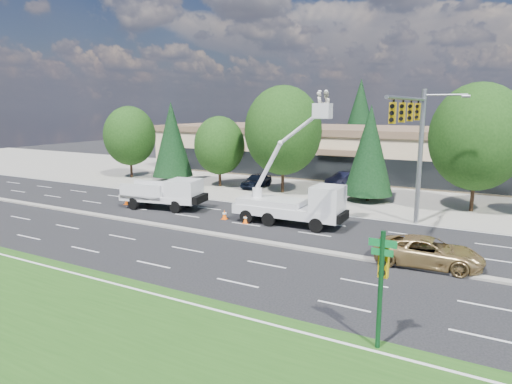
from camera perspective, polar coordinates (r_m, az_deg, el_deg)
The scene contains 24 objects.
ground at distance 28.40m, azimuth -4.59°, elevation -5.47°, with size 140.00×140.00×0.00m, color black.
concrete_apron at distance 45.94m, azimuth 9.44°, elevation 0.64°, with size 140.00×22.00×0.01m, color gray.
grass_verge at distance 19.70m, azimuth -26.87°, elevation -14.09°, with size 140.00×10.00×0.01m, color #1F4914.
road_median at distance 28.39m, azimuth -4.60°, elevation -5.36°, with size 120.00×0.55×0.12m, color gray.
strip_mall at distance 54.99m, azimuth 13.11°, elevation 5.11°, with size 50.40×15.40×5.50m.
tree_front_a at distance 53.06m, azimuth -15.51°, elevation 6.77°, with size 5.72×5.72×7.94m.
tree_front_b at distance 49.04m, azimuth -10.48°, elevation 6.51°, with size 4.25×4.25×8.37m.
tree_front_c at distance 45.48m, azimuth -4.60°, elevation 5.82°, with size 5.02×5.02×6.97m.
tree_front_d at distance 41.87m, azimuth 3.41°, elevation 7.68°, with size 7.05×7.05×9.78m.
tree_front_e at distance 39.15m, azimuth 14.02°, elevation 5.10°, with size 4.07×4.07×8.02m.
tree_front_f at distance 37.73m, azimuth 25.96°, elevation 6.21°, with size 6.96×6.96×9.66m.
tree_back_a at distance 72.74m, azimuth 2.09°, elevation 8.31°, with size 4.65×4.65×9.17m.
tree_back_b at distance 67.44m, azimuth 12.87°, elevation 9.05°, with size 5.96×5.96×11.76m.
tree_back_c at distance 64.91m, azimuth 24.79°, elevation 6.58°, with size 4.14×4.14×8.16m.
signal_mast at distance 30.16m, azimuth 19.35°, elevation 6.60°, with size 2.76×10.16×9.00m.
street_sign_pole at distance 15.55m, azimuth 15.45°, elevation -10.16°, with size 0.90×0.44×4.00m.
utility_pickup at distance 36.09m, azimuth -11.08°, elevation -0.56°, with size 6.55×3.42×2.39m.
bucket_truck at distance 30.40m, azimuth 5.28°, elevation -0.75°, with size 7.52×2.61×8.88m.
traffic_cone_a at distance 38.61m, azimuth -15.87°, elevation -1.01°, with size 0.40×0.40×0.70m.
traffic_cone_b at distance 32.39m, azimuth -3.97°, elevation -2.82°, with size 0.40×0.40×0.70m.
traffic_cone_c at distance 31.15m, azimuth -1.31°, elevation -3.35°, with size 0.40×0.40×0.70m.
minivan at distance 24.48m, azimuth 20.74°, elevation -7.03°, with size 2.41×5.22×1.45m, color tan.
parked_car_west at distance 44.83m, azimuth 0.06°, elevation 1.45°, with size 1.67×4.16×1.42m, color black.
parked_car_east at distance 46.34m, azimuth 10.92°, elevation 1.57°, with size 1.52×4.35×1.43m, color black.
Camera 1 is at (15.30, -22.60, 7.86)m, focal length 32.00 mm.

